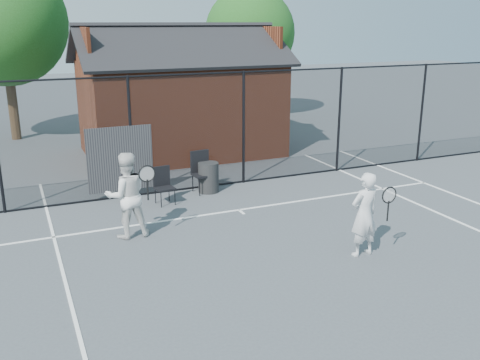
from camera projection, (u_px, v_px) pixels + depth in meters
name	position (u px, v px, depth m)	size (l,w,h in m)	color
ground	(304.00, 261.00, 9.80)	(80.00, 80.00, 0.00)	#464C50
court_lines	(345.00, 293.00, 8.64)	(11.02, 18.00, 0.01)	white
fence	(197.00, 134.00, 13.66)	(22.04, 3.00, 3.00)	black
clubhouse	(180.00, 105.00, 17.44)	(6.50, 4.36, 4.19)	maroon
tree_left	(3.00, 22.00, 18.75)	(4.48, 4.48, 6.44)	#332014
tree_right	(250.00, 33.00, 23.59)	(3.97, 3.97, 5.70)	#332014
player_front	(364.00, 214.00, 9.83)	(0.74, 0.56, 1.61)	silver
player_back	(127.00, 195.00, 10.68)	(0.96, 0.71, 1.76)	white
chair_left	(165.00, 187.00, 12.72)	(0.42, 0.44, 0.88)	black
chair_right	(203.00, 173.00, 13.58)	(0.50, 0.52, 1.04)	black
waste_bin	(208.00, 177.00, 13.67)	(0.53, 0.53, 0.77)	black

